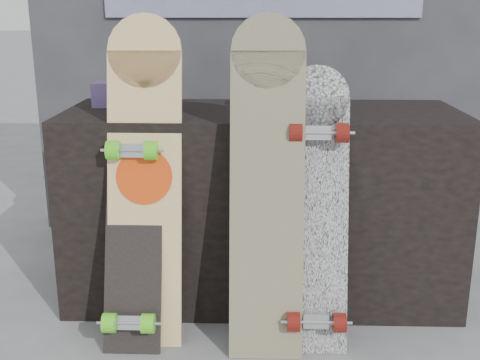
{
  "coord_description": "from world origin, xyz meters",
  "views": [
    {
      "loc": [
        -0.02,
        -1.92,
        1.2
      ],
      "look_at": [
        -0.08,
        0.2,
        0.59
      ],
      "focal_mm": 45.0,
      "sensor_mm": 36.0,
      "label": 1
    }
  ],
  "objects_px": {
    "longboard_cascadia": "(316,207)",
    "skateboard_dark": "(134,219)",
    "vendor_table": "(261,204)",
    "longboard_geisha": "(145,172)",
    "longboard_celtic": "(267,178)"
  },
  "relations": [
    {
      "from": "longboard_geisha",
      "to": "longboard_celtic",
      "type": "distance_m",
      "value": 0.45
    },
    {
      "from": "longboard_cascadia",
      "to": "skateboard_dark",
      "type": "bearing_deg",
      "value": 179.3
    },
    {
      "from": "longboard_geisha",
      "to": "skateboard_dark",
      "type": "distance_m",
      "value": 0.17
    },
    {
      "from": "skateboard_dark",
      "to": "longboard_geisha",
      "type": "bearing_deg",
      "value": 53.03
    },
    {
      "from": "vendor_table",
      "to": "skateboard_dark",
      "type": "relative_size",
      "value": 1.77
    },
    {
      "from": "vendor_table",
      "to": "longboard_celtic",
      "type": "relative_size",
      "value": 1.35
    },
    {
      "from": "vendor_table",
      "to": "longboard_celtic",
      "type": "distance_m",
      "value": 0.47
    },
    {
      "from": "longboard_geisha",
      "to": "longboard_celtic",
      "type": "relative_size",
      "value": 1.0
    },
    {
      "from": "skateboard_dark",
      "to": "vendor_table",
      "type": "bearing_deg",
      "value": 38.75
    },
    {
      "from": "longboard_geisha",
      "to": "longboard_cascadia",
      "type": "relative_size",
      "value": 1.18
    },
    {
      "from": "longboard_celtic",
      "to": "vendor_table",
      "type": "bearing_deg",
      "value": 92.2
    },
    {
      "from": "skateboard_dark",
      "to": "longboard_celtic",
      "type": "bearing_deg",
      "value": -3.72
    },
    {
      "from": "vendor_table",
      "to": "longboard_geisha",
      "type": "bearing_deg",
      "value": -142.93
    },
    {
      "from": "vendor_table",
      "to": "longboard_celtic",
      "type": "bearing_deg",
      "value": -87.8
    },
    {
      "from": "longboard_geisha",
      "to": "skateboard_dark",
      "type": "height_order",
      "value": "longboard_geisha"
    }
  ]
}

